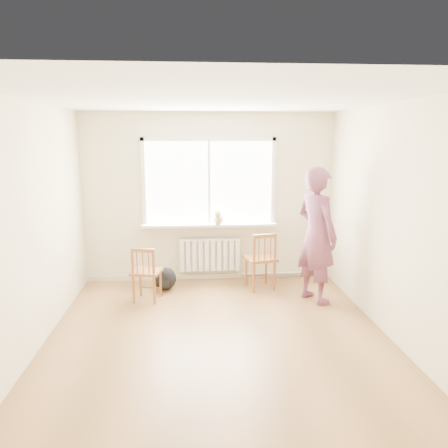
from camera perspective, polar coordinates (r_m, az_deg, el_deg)
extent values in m
plane|color=#996A3E|center=(5.25, -0.71, -14.82)|extent=(4.50, 4.50, 0.00)
plane|color=white|center=(4.73, -0.79, 16.03)|extent=(4.50, 4.50, 0.00)
cube|color=beige|center=(7.03, -1.96, 3.43)|extent=(4.00, 0.01, 2.70)
cube|color=white|center=(6.98, -1.97, 5.44)|extent=(2.00, 0.02, 1.30)
cube|color=white|center=(6.92, -2.00, 11.03)|extent=(2.12, 0.05, 0.06)
cube|color=white|center=(6.99, -10.46, 5.27)|extent=(0.06, 0.05, 1.42)
cube|color=white|center=(7.08, 6.44, 5.46)|extent=(0.06, 0.05, 1.42)
cube|color=white|center=(6.96, -1.96, 5.42)|extent=(0.04, 0.05, 1.30)
cube|color=white|center=(6.99, -1.90, -0.11)|extent=(2.15, 0.22, 0.04)
cube|color=white|center=(7.16, -1.89, -3.98)|extent=(1.00, 0.02, 0.55)
cube|color=white|center=(7.11, -1.87, -4.09)|extent=(1.00, 0.10, 0.51)
cube|color=white|center=(7.05, -1.89, -2.05)|extent=(1.00, 0.12, 0.03)
cylinder|color=silver|center=(7.41, 7.89, -6.34)|extent=(1.40, 0.04, 0.04)
cube|color=beige|center=(7.31, -1.89, -6.82)|extent=(4.00, 0.03, 0.08)
cube|color=#995E2C|center=(6.36, -10.06, -6.13)|extent=(0.47, 0.46, 0.04)
cylinder|color=#995E2C|center=(6.51, -8.30, -7.61)|extent=(0.03, 0.03, 0.43)
cylinder|color=#995E2C|center=(6.60, -10.84, -7.43)|extent=(0.03, 0.03, 0.43)
cylinder|color=#995E2C|center=(6.24, -9.09, -8.49)|extent=(0.03, 0.03, 0.43)
cylinder|color=#995E2C|center=(6.33, -11.73, -8.29)|extent=(0.03, 0.03, 0.43)
cylinder|color=#995E2C|center=(6.18, -9.14, -6.84)|extent=(0.04, 0.04, 0.80)
cylinder|color=#995E2C|center=(6.27, -11.80, -6.66)|extent=(0.04, 0.04, 0.80)
cube|color=#995E2C|center=(6.12, -10.61, -3.41)|extent=(0.33, 0.10, 0.05)
cylinder|color=#995E2C|center=(6.14, -9.79, -4.99)|extent=(0.02, 0.02, 0.32)
cylinder|color=#995E2C|center=(6.17, -10.55, -4.95)|extent=(0.02, 0.02, 0.32)
cylinder|color=#995E2C|center=(6.19, -11.30, -4.90)|extent=(0.02, 0.02, 0.32)
cube|color=#995E2C|center=(6.76, 4.77, -4.50)|extent=(0.52, 0.51, 0.04)
cylinder|color=#995E2C|center=(7.04, 5.52, -5.89)|extent=(0.04, 0.04, 0.47)
cylinder|color=#995E2C|center=(6.92, 2.92, -6.15)|extent=(0.04, 0.04, 0.47)
cylinder|color=#995E2C|center=(6.74, 6.61, -6.69)|extent=(0.04, 0.04, 0.47)
cylinder|color=#995E2C|center=(6.62, 3.91, -6.98)|extent=(0.04, 0.04, 0.47)
cylinder|color=#995E2C|center=(6.68, 6.66, -4.97)|extent=(0.04, 0.04, 0.90)
cylinder|color=#995E2C|center=(6.56, 3.94, -5.23)|extent=(0.04, 0.04, 0.90)
cube|color=#995E2C|center=(6.51, 5.38, -1.58)|extent=(0.36, 0.11, 0.06)
cylinder|color=#995E2C|center=(6.59, 6.11, -3.13)|extent=(0.02, 0.02, 0.36)
cylinder|color=#995E2C|center=(6.56, 5.34, -3.20)|extent=(0.02, 0.02, 0.36)
cylinder|color=#995E2C|center=(6.52, 4.57, -3.26)|extent=(0.02, 0.02, 0.36)
imported|color=#CC444D|center=(6.25, 11.99, -1.45)|extent=(0.73, 0.83, 1.92)
ellipsoid|color=beige|center=(6.90, -0.76, 0.73)|extent=(0.21, 0.28, 0.19)
sphere|color=beige|center=(6.77, -0.84, 1.33)|extent=(0.10, 0.10, 0.10)
cone|color=beige|center=(6.76, -1.08, 1.77)|extent=(0.03, 0.03, 0.04)
cone|color=beige|center=(6.76, -0.60, 1.76)|extent=(0.03, 0.03, 0.04)
cylinder|color=beige|center=(7.05, -0.67, 0.47)|extent=(0.05, 0.17, 0.02)
cylinder|color=beige|center=(6.82, -1.05, 0.19)|extent=(0.02, 0.02, 0.09)
cylinder|color=beige|center=(6.82, -0.58, 0.19)|extent=(0.02, 0.02, 0.09)
ellipsoid|color=black|center=(6.80, -7.76, -7.09)|extent=(0.41, 0.34, 0.36)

